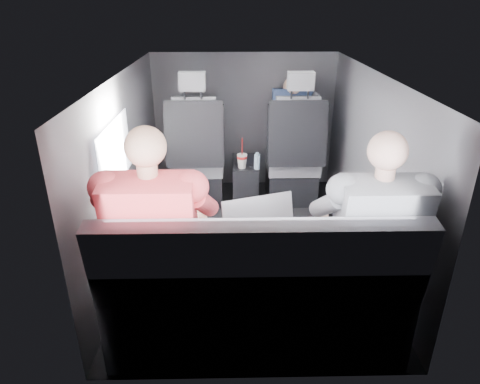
{
  "coord_description": "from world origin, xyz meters",
  "views": [
    {
      "loc": [
        -0.13,
        -2.94,
        1.83
      ],
      "look_at": [
        -0.07,
        -0.05,
        0.51
      ],
      "focal_mm": 32.0,
      "sensor_mm": 36.0,
      "label": 1
    }
  ],
  "objects_px": {
    "front_seat_right": "(293,162)",
    "passenger_rear_right": "(367,238)",
    "passenger_front_right": "(291,120)",
    "center_console": "(245,181)",
    "laptop_silver": "(257,225)",
    "rear_bench": "(256,301)",
    "water_bottle": "(257,161)",
    "soda_cup": "(242,160)",
    "passenger_rear_left": "(158,238)",
    "front_seat_left": "(198,163)",
    "laptop_black": "(351,222)",
    "laptop_white": "(154,229)"
  },
  "relations": [
    {
      "from": "soda_cup",
      "to": "passenger_front_right",
      "type": "bearing_deg",
      "value": 38.08
    },
    {
      "from": "rear_bench",
      "to": "front_seat_left",
      "type": "bearing_deg",
      "value": 103.31
    },
    {
      "from": "front_seat_left",
      "to": "front_seat_right",
      "type": "xyz_separation_m",
      "value": [
        0.9,
        0.0,
        0.0
      ]
    },
    {
      "from": "center_console",
      "to": "rear_bench",
      "type": "bearing_deg",
      "value": -90.0
    },
    {
      "from": "front_seat_left",
      "to": "front_seat_right",
      "type": "bearing_deg",
      "value": 0.0
    },
    {
      "from": "rear_bench",
      "to": "water_bottle",
      "type": "xyz_separation_m",
      "value": [
        0.1,
        1.75,
        0.16
      ]
    },
    {
      "from": "front_seat_left",
      "to": "water_bottle",
      "type": "bearing_deg",
      "value": -15.37
    },
    {
      "from": "water_bottle",
      "to": "laptop_white",
      "type": "relative_size",
      "value": 0.34
    },
    {
      "from": "center_console",
      "to": "soda_cup",
      "type": "distance_m",
      "value": 0.32
    },
    {
      "from": "front_seat_right",
      "to": "passenger_rear_right",
      "type": "distance_m",
      "value": 1.83
    },
    {
      "from": "rear_bench",
      "to": "laptop_white",
      "type": "bearing_deg",
      "value": 157.05
    },
    {
      "from": "water_bottle",
      "to": "front_seat_left",
      "type": "bearing_deg",
      "value": 164.63
    },
    {
      "from": "rear_bench",
      "to": "soda_cup",
      "type": "relative_size",
      "value": 5.7
    },
    {
      "from": "front_seat_right",
      "to": "laptop_white",
      "type": "xyz_separation_m",
      "value": [
        -1.02,
        -1.66,
        0.23
      ]
    },
    {
      "from": "front_seat_right",
      "to": "laptop_black",
      "type": "bearing_deg",
      "value": -85.84
    },
    {
      "from": "center_console",
      "to": "passenger_front_right",
      "type": "bearing_deg",
      "value": 25.72
    },
    {
      "from": "passenger_rear_left",
      "to": "water_bottle",
      "type": "bearing_deg",
      "value": 69.43
    },
    {
      "from": "rear_bench",
      "to": "laptop_white",
      "type": "height_order",
      "value": "rear_bench"
    },
    {
      "from": "laptop_white",
      "to": "laptop_black",
      "type": "height_order",
      "value": "laptop_white"
    },
    {
      "from": "front_seat_right",
      "to": "water_bottle",
      "type": "height_order",
      "value": "front_seat_right"
    },
    {
      "from": "rear_bench",
      "to": "passenger_front_right",
      "type": "relative_size",
      "value": 2.22
    },
    {
      "from": "laptop_white",
      "to": "passenger_rear_right",
      "type": "xyz_separation_m",
      "value": [
        1.17,
        -0.15,
        0.01
      ]
    },
    {
      "from": "soda_cup",
      "to": "passenger_rear_left",
      "type": "relative_size",
      "value": 0.22
    },
    {
      "from": "front_seat_right",
      "to": "laptop_black",
      "type": "distance_m",
      "value": 1.62
    },
    {
      "from": "front_seat_right",
      "to": "soda_cup",
      "type": "xyz_separation_m",
      "value": [
        -0.48,
        -0.12,
        0.07
      ]
    },
    {
      "from": "front_seat_right",
      "to": "passenger_rear_right",
      "type": "xyz_separation_m",
      "value": [
        0.15,
        -1.81,
        0.25
      ]
    },
    {
      "from": "soda_cup",
      "to": "center_console",
      "type": "bearing_deg",
      "value": 78.16
    },
    {
      "from": "front_seat_right",
      "to": "center_console",
      "type": "xyz_separation_m",
      "value": [
        -0.45,
        0.04,
        -0.2
      ]
    },
    {
      "from": "passenger_rear_right",
      "to": "water_bottle",
      "type": "bearing_deg",
      "value": 106.65
    },
    {
      "from": "soda_cup",
      "to": "passenger_front_right",
      "type": "height_order",
      "value": "passenger_front_right"
    },
    {
      "from": "front_seat_right",
      "to": "passenger_front_right",
      "type": "bearing_deg",
      "value": 89.39
    },
    {
      "from": "soda_cup",
      "to": "passenger_rear_right",
      "type": "height_order",
      "value": "passenger_rear_right"
    },
    {
      "from": "center_console",
      "to": "passenger_rear_right",
      "type": "height_order",
      "value": "passenger_rear_right"
    },
    {
      "from": "front_seat_right",
      "to": "laptop_silver",
      "type": "relative_size",
      "value": 2.7
    },
    {
      "from": "soda_cup",
      "to": "passenger_rear_left",
      "type": "distance_m",
      "value": 1.76
    },
    {
      "from": "center_console",
      "to": "soda_cup",
      "type": "relative_size",
      "value": 1.71
    },
    {
      "from": "center_console",
      "to": "water_bottle",
      "type": "height_order",
      "value": "water_bottle"
    },
    {
      "from": "front_seat_left",
      "to": "passenger_rear_left",
      "type": "distance_m",
      "value": 1.83
    },
    {
      "from": "center_console",
      "to": "laptop_silver",
      "type": "distance_m",
      "value": 1.74
    },
    {
      "from": "front_seat_left",
      "to": "passenger_rear_right",
      "type": "height_order",
      "value": "passenger_rear_right"
    },
    {
      "from": "front_seat_right",
      "to": "passenger_rear_right",
      "type": "bearing_deg",
      "value": -85.41
    },
    {
      "from": "rear_bench",
      "to": "laptop_black",
      "type": "bearing_deg",
      "value": 28.17
    },
    {
      "from": "passenger_front_right",
      "to": "front_seat_right",
      "type": "bearing_deg",
      "value": -90.61
    },
    {
      "from": "rear_bench",
      "to": "laptop_silver",
      "type": "height_order",
      "value": "rear_bench"
    },
    {
      "from": "water_bottle",
      "to": "laptop_silver",
      "type": "xyz_separation_m",
      "value": [
        -0.09,
        -1.49,
        0.17
      ]
    },
    {
      "from": "rear_bench",
      "to": "laptop_black",
      "type": "distance_m",
      "value": 0.72
    },
    {
      "from": "water_bottle",
      "to": "passenger_rear_right",
      "type": "xyz_separation_m",
      "value": [
        0.5,
        -1.66,
        0.18
      ]
    },
    {
      "from": "center_console",
      "to": "rear_bench",
      "type": "xyz_separation_m",
      "value": [
        -0.0,
        -1.94,
        0.11
      ]
    },
    {
      "from": "center_console",
      "to": "passenger_front_right",
      "type": "relative_size",
      "value": 0.67
    },
    {
      "from": "front_seat_left",
      "to": "laptop_white",
      "type": "relative_size",
      "value": 2.79
    }
  ]
}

